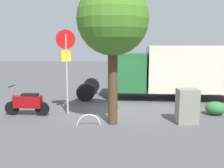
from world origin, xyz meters
name	(u,v)px	position (x,y,z in m)	size (l,w,h in m)	color
ground_plane	(114,113)	(0.00, 0.00, 0.00)	(60.00, 60.00, 0.00)	#48484A
box_truck_near	(171,69)	(-2.86, -2.82, 1.55)	(8.01, 2.51, 2.73)	black
motorcycle	(28,103)	(3.45, 0.48, 0.52)	(1.81, 0.55, 1.20)	black
stop_sign	(66,58)	(1.91, 0.20, 2.26)	(0.71, 0.33, 3.39)	#9E9EA3
street_tree	(113,21)	(0.03, 1.43, 3.61)	(2.45, 2.45, 4.88)	#47301E
utility_cabinet	(187,106)	(-2.63, 1.30, 0.63)	(0.73, 0.54, 1.25)	gray
bike_rack_hoop	(89,126)	(0.86, 1.70, 0.00)	(0.85, 0.85, 0.05)	#B7B7BC
shrub_near_sign	(215,108)	(-4.08, 0.20, 0.27)	(0.80, 0.65, 0.54)	#2C6933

